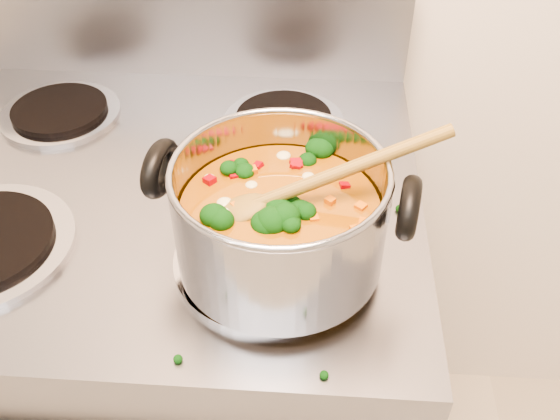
{
  "coord_description": "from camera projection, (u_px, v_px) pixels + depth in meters",
  "views": [
    {
      "loc": [
        0.25,
        0.5,
        1.46
      ],
      "look_at": [
        0.21,
        1.01,
        1.01
      ],
      "focal_mm": 40.0,
      "sensor_mm": 36.0,
      "label": 1
    }
  ],
  "objects": [
    {
      "name": "stockpot",
      "position": [
        280.0,
        218.0,
        0.69
      ],
      "size": [
        0.3,
        0.24,
        0.14
      ],
      "rotation": [
        0.0,
        0.0,
        -0.17
      ],
      "color": "#95959C",
      "rests_on": "electric_range"
    },
    {
      "name": "cooktop_crumbs",
      "position": [
        271.0,
        225.0,
        0.79
      ],
      "size": [
        0.31,
        0.29,
        0.01
      ],
      "color": "black",
      "rests_on": "electric_range"
    },
    {
      "name": "electric_range",
      "position": [
        184.0,
        367.0,
        1.17
      ],
      "size": [
        0.74,
        0.67,
        1.08
      ],
      "color": "gray",
      "rests_on": "ground"
    },
    {
      "name": "wooden_spoon",
      "position": [
        293.0,
        190.0,
        0.66
      ],
      "size": [
        0.26,
        0.09,
        0.1
      ],
      "rotation": [
        0.0,
        0.0,
        0.24
      ],
      "color": "olive",
      "rests_on": "stockpot"
    }
  ]
}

